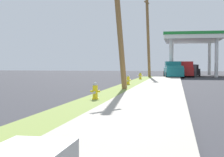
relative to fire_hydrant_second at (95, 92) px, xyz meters
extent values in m
cylinder|color=yellow|center=(0.00, 0.01, -0.30)|extent=(0.29, 0.29, 0.06)
cylinder|color=yellow|center=(0.00, 0.01, -0.03)|extent=(0.22, 0.22, 0.60)
sphere|color=#B2B2B7|center=(0.00, 0.01, 0.31)|extent=(0.19, 0.19, 0.19)
cylinder|color=#B2B2B7|center=(0.00, 0.01, 0.39)|extent=(0.06, 0.06, 0.05)
cylinder|color=yellow|center=(-0.16, 0.01, 0.02)|extent=(0.10, 0.09, 0.09)
cylinder|color=yellow|center=(0.16, 0.01, 0.02)|extent=(0.10, 0.09, 0.09)
cylinder|color=#B2B2B7|center=(0.00, -0.16, -0.03)|extent=(0.11, 0.12, 0.11)
cylinder|color=yellow|center=(-0.09, 10.75, -0.30)|extent=(0.29, 0.29, 0.06)
cylinder|color=yellow|center=(-0.09, 10.75, -0.03)|extent=(0.22, 0.22, 0.60)
sphere|color=#B2B2B7|center=(-0.09, 10.75, 0.31)|extent=(0.19, 0.19, 0.19)
cylinder|color=#B2B2B7|center=(-0.09, 10.75, 0.39)|extent=(0.06, 0.06, 0.05)
cylinder|color=yellow|center=(-0.25, 10.75, 0.02)|extent=(0.10, 0.09, 0.09)
cylinder|color=yellow|center=(0.07, 10.75, 0.02)|extent=(0.10, 0.09, 0.09)
cylinder|color=#B2B2B7|center=(-0.09, 10.58, -0.03)|extent=(0.11, 0.12, 0.11)
cylinder|color=yellow|center=(-0.16, 19.94, -0.30)|extent=(0.29, 0.29, 0.06)
cylinder|color=yellow|center=(-0.16, 19.94, -0.03)|extent=(0.22, 0.22, 0.60)
sphere|color=#B2B2B7|center=(-0.16, 19.94, 0.31)|extent=(0.19, 0.19, 0.19)
cylinder|color=#B2B2B7|center=(-0.16, 19.94, 0.39)|extent=(0.06, 0.06, 0.05)
cylinder|color=yellow|center=(-0.32, 19.94, 0.02)|extent=(0.10, 0.09, 0.09)
cylinder|color=yellow|center=(0.00, 19.94, 0.02)|extent=(0.10, 0.09, 0.09)
cylinder|color=#B2B2B7|center=(-0.16, 19.77, -0.03)|extent=(0.11, 0.12, 0.11)
cylinder|color=olive|center=(0.04, 5.86, 3.75)|extent=(0.99, 1.37, 8.15)
cylinder|color=olive|center=(0.18, 25.17, 4.24)|extent=(0.66, 1.40, 9.13)
cube|color=olive|center=(0.04, 24.67, 8.17)|extent=(0.48, 1.38, 0.12)
cylinder|color=silver|center=(2.72, 29.42, 1.96)|extent=(0.44, 0.44, 4.80)
cylinder|color=silver|center=(8.24, 29.42, 1.96)|extent=(0.44, 0.44, 4.80)
cylinder|color=silver|center=(2.72, 38.84, 1.96)|extent=(0.44, 0.44, 4.80)
cylinder|color=silver|center=(8.24, 38.84, 1.96)|extent=(0.44, 0.44, 4.80)
cube|color=white|center=(5.48, 34.13, 4.61)|extent=(7.32, 11.23, 0.50)
cube|color=#1E8433|center=(5.48, 34.13, 5.04)|extent=(7.42, 11.33, 0.36)
cube|color=#47474C|center=(5.48, 29.42, 0.35)|extent=(0.70, 1.10, 1.60)
cube|color=#47474C|center=(5.48, 38.84, 0.35)|extent=(0.70, 1.10, 1.60)
cube|color=black|center=(5.46, 34.13, 0.14)|extent=(2.07, 4.60, 0.85)
cube|color=black|center=(5.47, 33.90, 0.85)|extent=(1.71, 2.11, 0.56)
cylinder|color=black|center=(4.50, 35.78, -0.15)|extent=(0.25, 0.61, 0.60)
cylinder|color=black|center=(6.22, 35.88, -0.15)|extent=(0.25, 0.61, 0.60)
cylinder|color=black|center=(4.70, 32.38, -0.15)|extent=(0.25, 0.61, 0.60)
cylinder|color=black|center=(6.41, 32.48, -0.15)|extent=(0.25, 0.61, 0.60)
cube|color=#197075|center=(3.05, 27.70, 0.26)|extent=(2.49, 5.56, 1.00)
cube|color=#197075|center=(2.96, 28.67, 1.14)|extent=(2.02, 2.21, 0.76)
cube|color=#197075|center=(3.16, 26.52, 0.88)|extent=(2.14, 3.08, 0.24)
cylinder|color=black|center=(1.90, 29.75, -0.07)|extent=(0.29, 0.78, 0.76)
cylinder|color=black|center=(3.79, 29.93, -0.07)|extent=(0.29, 0.78, 0.76)
cylinder|color=black|center=(2.30, 25.47, -0.07)|extent=(0.29, 0.78, 0.76)
cylinder|color=black|center=(4.19, 25.65, -0.07)|extent=(0.29, 0.78, 0.76)
cube|color=red|center=(4.55, 30.69, 0.26)|extent=(2.12, 5.44, 1.00)
cube|color=red|center=(4.53, 29.72, 1.14)|extent=(1.88, 2.09, 0.76)
cube|color=red|center=(4.58, 31.88, 0.88)|extent=(1.94, 2.96, 0.24)
cylinder|color=black|center=(5.45, 28.52, -0.07)|extent=(0.24, 0.76, 0.76)
cylinder|color=black|center=(3.55, 28.57, -0.07)|extent=(0.24, 0.76, 0.76)
cylinder|color=black|center=(5.55, 32.82, -0.07)|extent=(0.24, 0.76, 0.76)
cylinder|color=black|center=(3.65, 32.86, -0.07)|extent=(0.24, 0.76, 0.76)
cube|color=white|center=(4.68, 37.23, 0.26)|extent=(2.21, 5.48, 1.00)
cube|color=white|center=(4.72, 38.20, 1.14)|extent=(1.92, 2.12, 0.76)
cube|color=white|center=(4.63, 36.04, 0.88)|extent=(1.99, 2.99, 0.24)
cylinder|color=black|center=(3.81, 39.41, -0.07)|extent=(0.25, 0.77, 0.76)
cylinder|color=black|center=(5.71, 39.34, -0.07)|extent=(0.25, 0.77, 0.76)
cylinder|color=black|center=(3.64, 35.12, -0.07)|extent=(0.25, 0.77, 0.76)
cylinder|color=black|center=(5.54, 35.04, -0.07)|extent=(0.25, 0.77, 0.76)
camera|label=1|loc=(3.46, -14.28, 1.19)|focal=54.73mm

